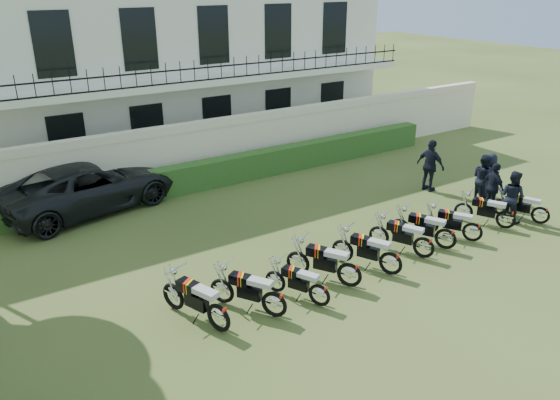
{
  "coord_description": "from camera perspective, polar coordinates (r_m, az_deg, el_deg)",
  "views": [
    {
      "loc": [
        -8.32,
        -10.12,
        7.18
      ],
      "look_at": [
        -0.75,
        1.67,
        1.46
      ],
      "focal_mm": 35.0,
      "sensor_mm": 36.0,
      "label": 1
    }
  ],
  "objects": [
    {
      "name": "building",
      "position": [
        25.71,
        -13.93,
        13.82
      ],
      "size": [
        20.4,
        9.6,
        7.4
      ],
      "color": "silver",
      "rests_on": "ground"
    },
    {
      "name": "motorcycle_5",
      "position": [
        15.43,
        14.83,
        -4.31
      ],
      "size": [
        0.93,
        1.79,
        1.05
      ],
      "rotation": [
        0.0,
        0.0,
        0.43
      ],
      "color": "black",
      "rests_on": "ground"
    },
    {
      "name": "ground",
      "position": [
        14.94,
        5.92,
        -6.64
      ],
      "size": [
        100.0,
        100.0,
        0.0
      ],
      "primitive_type": "plane",
      "color": "#38491D",
      "rests_on": "ground"
    },
    {
      "name": "motorcycle_2",
      "position": [
        12.89,
        4.16,
        -9.36
      ],
      "size": [
        0.89,
        1.63,
        0.96
      ],
      "rotation": [
        0.0,
        0.0,
        0.46
      ],
      "color": "black",
      "rests_on": "ground"
    },
    {
      "name": "motorcycle_1",
      "position": [
        12.45,
        -0.6,
        -10.25
      ],
      "size": [
        1.15,
        1.74,
        1.09
      ],
      "rotation": [
        0.0,
        0.0,
        0.56
      ],
      "color": "black",
      "rests_on": "ground"
    },
    {
      "name": "officer_5",
      "position": [
        20.27,
        15.44,
        3.47
      ],
      "size": [
        0.62,
        1.17,
        1.89
      ],
      "primitive_type": "imported",
      "rotation": [
        0.0,
        0.0,
        1.72
      ],
      "color": "black",
      "rests_on": "ground"
    },
    {
      "name": "motorcycle_0",
      "position": [
        12.05,
        -6.46,
        -11.48
      ],
      "size": [
        0.91,
        2.0,
        1.14
      ],
      "rotation": [
        0.0,
        0.0,
        0.35
      ],
      "color": "black",
      "rests_on": "ground"
    },
    {
      "name": "officer_1",
      "position": [
        18.57,
        23.05,
        0.37
      ],
      "size": [
        0.76,
        0.91,
        1.67
      ],
      "primitive_type": "imported",
      "rotation": [
        0.0,
        0.0,
        1.75
      ],
      "color": "black",
      "rests_on": "ground"
    },
    {
      "name": "motorcycle_8",
      "position": [
        18.02,
        22.59,
        -1.47
      ],
      "size": [
        0.96,
        1.69,
        1.01
      ],
      "rotation": [
        0.0,
        0.0,
        0.48
      ],
      "color": "black",
      "rests_on": "ground"
    },
    {
      "name": "motorcycle_6",
      "position": [
        16.08,
        16.98,
        -3.41
      ],
      "size": [
        1.0,
        1.79,
        1.07
      ],
      "rotation": [
        0.0,
        0.0,
        0.47
      ],
      "color": "black",
      "rests_on": "ground"
    },
    {
      "name": "officer_2",
      "position": [
        19.16,
        21.4,
        1.24
      ],
      "size": [
        0.61,
        1.03,
        1.65
      ],
      "primitive_type": "imported",
      "rotation": [
        0.0,
        0.0,
        1.34
      ],
      "color": "black",
      "rests_on": "ground"
    },
    {
      "name": "motorcycle_7",
      "position": [
        16.8,
        19.53,
        -2.74
      ],
      "size": [
        1.02,
        1.62,
        1.0
      ],
      "rotation": [
        0.0,
        0.0,
        0.54
      ],
      "color": "black",
      "rests_on": "ground"
    },
    {
      "name": "motorcycle_9",
      "position": [
        18.82,
        25.63,
        -1.06
      ],
      "size": [
        0.81,
        1.67,
        0.97
      ],
      "rotation": [
        0.0,
        0.0,
        0.39
      ],
      "color": "black",
      "rests_on": "ground"
    },
    {
      "name": "motorcycle_3",
      "position": [
        13.66,
        7.3,
        -7.18
      ],
      "size": [
        1.14,
        1.81,
        1.12
      ],
      "rotation": [
        0.0,
        0.0,
        0.54
      ],
      "color": "black",
      "rests_on": "ground"
    },
    {
      "name": "officer_4",
      "position": [
        19.82,
        20.45,
        2.12
      ],
      "size": [
        0.84,
        0.96,
        1.69
      ],
      "primitive_type": "imported",
      "rotation": [
        0.0,
        0.0,
        1.3
      ],
      "color": "black",
      "rests_on": "ground"
    },
    {
      "name": "motorcycle_4",
      "position": [
        14.38,
        11.53,
        -5.96
      ],
      "size": [
        1.0,
        1.85,
        1.09
      ],
      "rotation": [
        0.0,
        0.0,
        0.45
      ],
      "color": "black",
      "rests_on": "ground"
    },
    {
      "name": "officer_3",
      "position": [
        20.35,
        20.97,
        2.4
      ],
      "size": [
        0.51,
        0.78,
        1.59
      ],
      "primitive_type": "imported",
      "rotation": [
        0.0,
        0.0,
        1.57
      ],
      "color": "black",
      "rests_on": "ground"
    },
    {
      "name": "hedge",
      "position": [
        20.78,
        -4.2,
        3.38
      ],
      "size": [
        18.0,
        0.6,
        1.0
      ],
      "primitive_type": "cube",
      "color": "#224518",
      "rests_on": "ground"
    },
    {
      "name": "suv",
      "position": [
        19.06,
        -19.31,
        1.33
      ],
      "size": [
        6.17,
        3.81,
        1.59
      ],
      "primitive_type": "imported",
      "rotation": [
        0.0,
        0.0,
        1.79
      ],
      "color": "black",
      "rests_on": "ground"
    },
    {
      "name": "perimeter_wall",
      "position": [
        20.83,
        -7.74,
        5.23
      ],
      "size": [
        30.0,
        0.35,
        2.3
      ],
      "color": "beige",
      "rests_on": "ground"
    }
  ]
}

